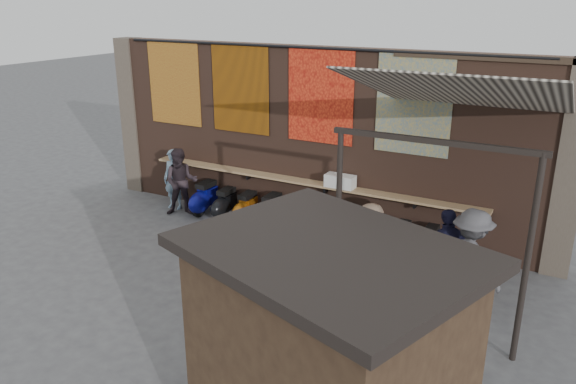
% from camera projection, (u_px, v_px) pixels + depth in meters
% --- Properties ---
extents(ground, '(70.00, 70.00, 0.00)m').
position_uv_depth(ground, '(248.00, 269.00, 10.84)').
color(ground, '#474749').
rests_on(ground, ground).
extents(brick_wall, '(10.00, 0.40, 4.00)m').
position_uv_depth(brick_wall, '(311.00, 139.00, 12.42)').
color(brick_wall, brown).
rests_on(brick_wall, ground).
extents(pier_left, '(0.50, 0.50, 4.00)m').
position_uv_depth(pier_left, '(134.00, 116.00, 14.76)').
color(pier_left, '#4C4238').
rests_on(pier_left, ground).
extents(pier_right, '(0.50, 0.50, 4.00)m').
position_uv_depth(pier_right, '(571.00, 171.00, 10.08)').
color(pier_right, '#4C4238').
rests_on(pier_right, ground).
extents(eating_counter, '(8.00, 0.32, 0.05)m').
position_uv_depth(eating_counter, '(304.00, 182.00, 12.41)').
color(eating_counter, '#9E7A51').
rests_on(eating_counter, brick_wall).
extents(shelf_box, '(0.64, 0.29, 0.27)m').
position_uv_depth(shelf_box, '(340.00, 181.00, 11.93)').
color(shelf_box, white).
rests_on(shelf_box, eating_counter).
extents(tapestry_redgold, '(1.50, 0.02, 2.00)m').
position_uv_depth(tapestry_redgold, '(174.00, 83.00, 13.53)').
color(tapestry_redgold, maroon).
rests_on(tapestry_redgold, brick_wall).
extents(tapestry_sun, '(1.50, 0.02, 2.00)m').
position_uv_depth(tapestry_sun, '(240.00, 89.00, 12.68)').
color(tapestry_sun, '#C4660B').
rests_on(tapestry_sun, brick_wall).
extents(tapestry_orange, '(1.50, 0.02, 2.00)m').
position_uv_depth(tapestry_orange, '(320.00, 96.00, 11.78)').
color(tapestry_orange, red).
rests_on(tapestry_orange, brick_wall).
extents(tapestry_multi, '(1.50, 0.02, 2.00)m').
position_uv_depth(tapestry_multi, '(414.00, 104.00, 10.88)').
color(tapestry_multi, '#2A5D9A').
rests_on(tapestry_multi, brick_wall).
extents(hang_rail, '(9.50, 0.06, 0.06)m').
position_uv_depth(hang_rail, '(308.00, 48.00, 11.58)').
color(hang_rail, black).
rests_on(hang_rail, brick_wall).
extents(scooter_stool_0, '(0.37, 0.81, 0.77)m').
position_uv_depth(scooter_stool_0, '(205.00, 198.00, 13.50)').
color(scooter_stool_0, navy).
rests_on(scooter_stool_0, ground).
extents(scooter_stool_1, '(0.33, 0.74, 0.70)m').
position_uv_depth(scooter_stool_1, '(225.00, 204.00, 13.24)').
color(scooter_stool_1, black).
rests_on(scooter_stool_1, ground).
extents(scooter_stool_2, '(0.33, 0.74, 0.70)m').
position_uv_depth(scooter_stool_2, '(246.00, 208.00, 12.96)').
color(scooter_stool_2, '#8A4A0C').
rests_on(scooter_stool_2, ground).
extents(scooter_stool_3, '(0.35, 0.78, 0.74)m').
position_uv_depth(scooter_stool_3, '(270.00, 211.00, 12.71)').
color(scooter_stool_3, '#B00D15').
rests_on(scooter_stool_3, ground).
extents(scooter_stool_4, '(0.35, 0.78, 0.74)m').
position_uv_depth(scooter_stool_4, '(295.00, 218.00, 12.36)').
color(scooter_stool_4, black).
rests_on(scooter_stool_4, ground).
extents(scooter_stool_5, '(0.40, 0.89, 0.85)m').
position_uv_depth(scooter_stool_5, '(320.00, 219.00, 12.14)').
color(scooter_stool_5, '#0C591A').
rests_on(scooter_stool_5, ground).
extents(scooter_stool_6, '(0.37, 0.82, 0.78)m').
position_uv_depth(scooter_stool_6, '(343.00, 227.00, 11.82)').
color(scooter_stool_6, '#1A6951').
rests_on(scooter_stool_6, ground).
extents(scooter_stool_7, '(0.33, 0.73, 0.70)m').
position_uv_depth(scooter_stool_7, '(371.00, 233.00, 11.59)').
color(scooter_stool_7, maroon).
rests_on(scooter_stool_7, ground).
extents(scooter_stool_8, '(0.32, 0.72, 0.69)m').
position_uv_depth(scooter_stool_8, '(400.00, 240.00, 11.29)').
color(scooter_stool_8, '#151751').
rests_on(scooter_stool_8, ground).
extents(scooter_stool_9, '(0.32, 0.72, 0.68)m').
position_uv_depth(scooter_stool_9, '(429.00, 244.00, 11.09)').
color(scooter_stool_9, navy).
rests_on(scooter_stool_9, ground).
extents(diner_left, '(0.57, 0.40, 1.49)m').
position_uv_depth(diner_left, '(174.00, 179.00, 13.73)').
color(diner_left, '#81A1BC').
rests_on(diner_left, ground).
extents(diner_right, '(1.00, 0.94, 1.62)m').
position_uv_depth(diner_right, '(181.00, 182.00, 13.32)').
color(diner_right, '#2D2329').
rests_on(diner_right, ground).
extents(shopper_navy, '(0.97, 0.97, 1.66)m').
position_uv_depth(shopper_navy, '(446.00, 255.00, 9.51)').
color(shopper_navy, black).
rests_on(shopper_navy, ground).
extents(shopper_grey, '(1.33, 1.14, 1.79)m').
position_uv_depth(shopper_grey, '(470.00, 261.00, 9.14)').
color(shopper_grey, '#504F53').
rests_on(shopper_grey, ground).
extents(shopper_tan, '(0.84, 0.90, 1.54)m').
position_uv_depth(shopper_tan, '(370.00, 244.00, 10.08)').
color(shopper_tan, '#866B55').
rests_on(shopper_tan, ground).
extents(market_stall, '(2.89, 2.51, 2.63)m').
position_uv_depth(market_stall, '(327.00, 374.00, 5.74)').
color(market_stall, black).
rests_on(market_stall, ground).
extents(stall_roof, '(3.25, 2.86, 0.12)m').
position_uv_depth(stall_roof, '(330.00, 252.00, 5.29)').
color(stall_roof, black).
rests_on(stall_roof, market_stall).
extents(stall_sign, '(1.15, 0.43, 0.50)m').
position_uv_depth(stall_sign, '(387.00, 292.00, 6.15)').
color(stall_sign, gold).
rests_on(stall_sign, market_stall).
extents(stall_shelf, '(1.94, 0.75, 0.06)m').
position_uv_depth(stall_shelf, '(382.00, 365.00, 6.46)').
color(stall_shelf, '#473321').
rests_on(stall_shelf, market_stall).
extents(awning_canvas, '(3.20, 3.28, 0.97)m').
position_uv_depth(awning_canvas, '(461.00, 92.00, 8.84)').
color(awning_canvas, beige).
rests_on(awning_canvas, brick_wall).
extents(awning_ledger, '(3.30, 0.08, 0.12)m').
position_uv_depth(awning_ledger, '(483.00, 57.00, 10.03)').
color(awning_ledger, '#33261C').
rests_on(awning_ledger, brick_wall).
extents(awning_header, '(3.00, 0.08, 0.08)m').
position_uv_depth(awning_header, '(434.00, 141.00, 7.75)').
color(awning_header, black).
rests_on(awning_header, awning_post_left).
extents(awning_post_left, '(0.09, 0.09, 3.10)m').
position_uv_depth(awning_post_left, '(338.00, 225.00, 8.89)').
color(awning_post_left, black).
rests_on(awning_post_left, ground).
extents(awning_post_right, '(0.09, 0.09, 3.10)m').
position_uv_depth(awning_post_right, '(527.00, 263.00, 7.62)').
color(awning_post_right, black).
rests_on(awning_post_right, ground).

